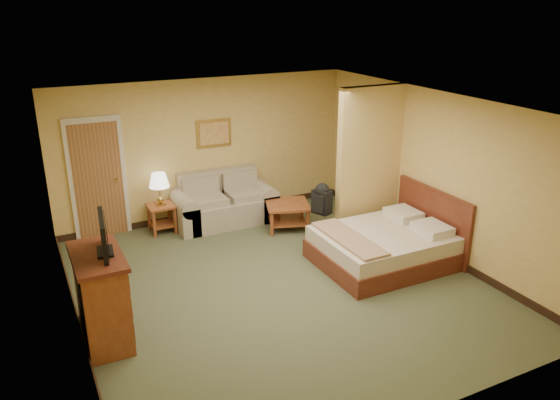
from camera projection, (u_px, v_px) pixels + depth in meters
floor at (279, 285)px, 7.91m from camera, size 6.00×6.00×0.00m
ceiling at (279, 106)px, 7.01m from camera, size 6.00×6.00×0.00m
back_wall at (206, 150)px, 9.98m from camera, size 5.50×0.02×2.60m
left_wall at (66, 238)px, 6.31m from camera, size 0.02×6.00×2.60m
right_wall at (434, 174)px, 8.61m from camera, size 0.02×6.00×2.60m
partition at (369, 164)px, 9.14m from camera, size 1.20×0.15×2.60m
door at (98, 179)px, 9.23m from camera, size 0.94×0.16×2.10m
baseboard at (209, 213)px, 10.40m from camera, size 5.50×0.02×0.12m
loveseat at (224, 207)px, 10.04m from camera, size 1.85×0.86×0.94m
side_table at (162, 214)px, 9.61m from camera, size 0.46×0.46×0.51m
table_lamp at (159, 181)px, 9.39m from camera, size 0.35×0.35×0.58m
coffee_table at (287, 210)px, 9.75m from camera, size 0.95×0.95×0.48m
wall_picture at (214, 133)px, 9.92m from camera, size 0.66×0.04×0.51m
dresser at (102, 298)px, 6.45m from camera, size 0.56×1.07×1.14m
tv at (103, 236)px, 6.23m from camera, size 0.22×0.73×0.44m
bed at (386, 245)px, 8.49m from camera, size 1.97×1.67×1.08m
backpack at (322, 198)px, 9.03m from camera, size 0.31×0.36×0.53m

